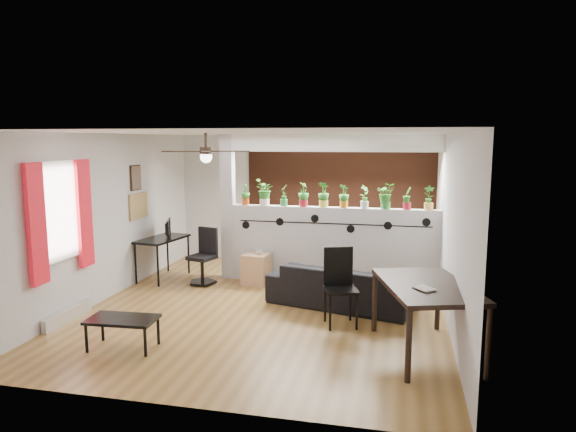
{
  "coord_description": "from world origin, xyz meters",
  "views": [
    {
      "loc": [
        1.92,
        -7.21,
        2.51
      ],
      "look_at": [
        0.2,
        0.6,
        1.31
      ],
      "focal_mm": 32.0,
      "sensor_mm": 36.0,
      "label": 1
    }
  ],
  "objects_px": {
    "potted_plant_9": "(429,197)",
    "dining_table": "(426,291)",
    "potted_plant_3": "(304,194)",
    "folding_chair": "(339,279)",
    "potted_plant_7": "(386,195)",
    "cube_shelf": "(256,269)",
    "computer_desk": "(162,242)",
    "office_chair": "(204,260)",
    "potted_plant_0": "(245,193)",
    "potted_plant_2": "(284,195)",
    "potted_plant_1": "(264,192)",
    "potted_plant_4": "(324,194)",
    "sofa": "(341,286)",
    "cup": "(259,252)",
    "ceiling_fan": "(206,153)",
    "potted_plant_8": "(407,197)",
    "potted_plant_5": "(344,195)",
    "coffee_table": "(122,321)",
    "potted_plant_6": "(365,196)"
  },
  "relations": [
    {
      "from": "sofa",
      "to": "folding_chair",
      "type": "relative_size",
      "value": 1.96
    },
    {
      "from": "potted_plant_5",
      "to": "sofa",
      "type": "bearing_deg",
      "value": -85.12
    },
    {
      "from": "potted_plant_7",
      "to": "sofa",
      "type": "bearing_deg",
      "value": -117.1
    },
    {
      "from": "dining_table",
      "to": "computer_desk",
      "type": "bearing_deg",
      "value": 152.23
    },
    {
      "from": "sofa",
      "to": "potted_plant_8",
      "type": "bearing_deg",
      "value": -114.84
    },
    {
      "from": "ceiling_fan",
      "to": "coffee_table",
      "type": "bearing_deg",
      "value": -107.74
    },
    {
      "from": "potted_plant_3",
      "to": "folding_chair",
      "type": "bearing_deg",
      "value": -65.86
    },
    {
      "from": "computer_desk",
      "to": "office_chair",
      "type": "height_order",
      "value": "office_chair"
    },
    {
      "from": "potted_plant_1",
      "to": "coffee_table",
      "type": "height_order",
      "value": "potted_plant_1"
    },
    {
      "from": "sofa",
      "to": "cup",
      "type": "xyz_separation_m",
      "value": [
        -1.52,
        0.84,
        0.28
      ]
    },
    {
      "from": "ceiling_fan",
      "to": "dining_table",
      "type": "bearing_deg",
      "value": -16.61
    },
    {
      "from": "potted_plant_7",
      "to": "cube_shelf",
      "type": "xyz_separation_m",
      "value": [
        -2.17,
        -0.34,
        -1.31
      ]
    },
    {
      "from": "potted_plant_7",
      "to": "cube_shelf",
      "type": "relative_size",
      "value": 0.82
    },
    {
      "from": "potted_plant_7",
      "to": "potted_plant_8",
      "type": "bearing_deg",
      "value": -0.0
    },
    {
      "from": "potted_plant_6",
      "to": "cup",
      "type": "distance_m",
      "value": 2.05
    },
    {
      "from": "cube_shelf",
      "to": "potted_plant_5",
      "type": "bearing_deg",
      "value": 21.6
    },
    {
      "from": "ceiling_fan",
      "to": "computer_desk",
      "type": "xyz_separation_m",
      "value": [
        -1.45,
        1.46,
        -1.63
      ]
    },
    {
      "from": "potted_plant_0",
      "to": "dining_table",
      "type": "distance_m",
      "value": 4.14
    },
    {
      "from": "potted_plant_5",
      "to": "folding_chair",
      "type": "bearing_deg",
      "value": -85.05
    },
    {
      "from": "potted_plant_1",
      "to": "potted_plant_4",
      "type": "bearing_deg",
      "value": -0.0
    },
    {
      "from": "potted_plant_9",
      "to": "dining_table",
      "type": "bearing_deg",
      "value": -92.75
    },
    {
      "from": "sofa",
      "to": "potted_plant_4",
      "type": "bearing_deg",
      "value": -54.81
    },
    {
      "from": "potted_plant_2",
      "to": "potted_plant_4",
      "type": "height_order",
      "value": "potted_plant_4"
    },
    {
      "from": "potted_plant_4",
      "to": "folding_chair",
      "type": "bearing_deg",
      "value": -75.03
    },
    {
      "from": "potted_plant_7",
      "to": "potted_plant_3",
      "type": "bearing_deg",
      "value": -180.0
    },
    {
      "from": "potted_plant_0",
      "to": "potted_plant_9",
      "type": "relative_size",
      "value": 0.92
    },
    {
      "from": "potted_plant_0",
      "to": "computer_desk",
      "type": "bearing_deg",
      "value": -166.98
    },
    {
      "from": "potted_plant_0",
      "to": "potted_plant_5",
      "type": "bearing_deg",
      "value": -0.0
    },
    {
      "from": "potted_plant_0",
      "to": "computer_desk",
      "type": "height_order",
      "value": "potted_plant_0"
    },
    {
      "from": "potted_plant_3",
      "to": "coffee_table",
      "type": "relative_size",
      "value": 0.5
    },
    {
      "from": "potted_plant_1",
      "to": "potted_plant_3",
      "type": "relative_size",
      "value": 1.1
    },
    {
      "from": "cube_shelf",
      "to": "potted_plant_8",
      "type": "bearing_deg",
      "value": 16.24
    },
    {
      "from": "potted_plant_8",
      "to": "office_chair",
      "type": "xyz_separation_m",
      "value": [
        -3.43,
        -0.49,
        -1.13
      ]
    },
    {
      "from": "potted_plant_0",
      "to": "potted_plant_2",
      "type": "xyz_separation_m",
      "value": [
        0.7,
        0.0,
        -0.01
      ]
    },
    {
      "from": "potted_plant_4",
      "to": "ceiling_fan",
      "type": "bearing_deg",
      "value": -128.36
    },
    {
      "from": "potted_plant_0",
      "to": "office_chair",
      "type": "relative_size",
      "value": 0.4
    },
    {
      "from": "potted_plant_3",
      "to": "potted_plant_8",
      "type": "bearing_deg",
      "value": 0.0
    },
    {
      "from": "potted_plant_0",
      "to": "dining_table",
      "type": "relative_size",
      "value": 0.22
    },
    {
      "from": "potted_plant_6",
      "to": "ceiling_fan",
      "type": "bearing_deg",
      "value": -139.76
    },
    {
      "from": "folding_chair",
      "to": "cup",
      "type": "bearing_deg",
      "value": 134.72
    },
    {
      "from": "folding_chair",
      "to": "ceiling_fan",
      "type": "bearing_deg",
      "value": 175.79
    },
    {
      "from": "potted_plant_2",
      "to": "potted_plant_5",
      "type": "height_order",
      "value": "potted_plant_5"
    },
    {
      "from": "potted_plant_9",
      "to": "cube_shelf",
      "type": "distance_m",
      "value": 3.17
    },
    {
      "from": "computer_desk",
      "to": "dining_table",
      "type": "bearing_deg",
      "value": -27.77
    },
    {
      "from": "potted_plant_8",
      "to": "potted_plant_9",
      "type": "relative_size",
      "value": 0.91
    },
    {
      "from": "ceiling_fan",
      "to": "folding_chair",
      "type": "bearing_deg",
      "value": -4.21
    },
    {
      "from": "potted_plant_2",
      "to": "computer_desk",
      "type": "bearing_deg",
      "value": -171.1
    },
    {
      "from": "potted_plant_4",
      "to": "computer_desk",
      "type": "height_order",
      "value": "potted_plant_4"
    },
    {
      "from": "potted_plant_3",
      "to": "folding_chair",
      "type": "height_order",
      "value": "potted_plant_3"
    },
    {
      "from": "potted_plant_7",
      "to": "sofa",
      "type": "distance_m",
      "value": 1.84
    }
  ]
}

